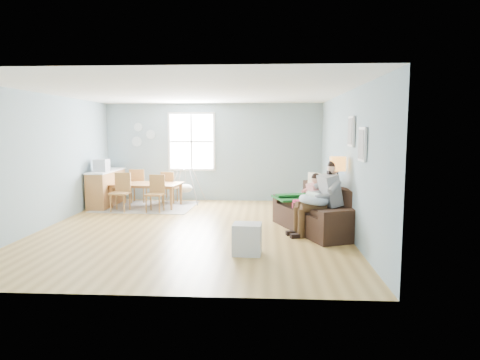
# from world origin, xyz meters

# --- Properties ---
(room) EXTENTS (8.40, 9.40, 3.90)m
(room) POSITION_xyz_m (0.00, 0.00, 2.42)
(room) COLOR #A67B3B
(window) EXTENTS (1.32, 0.08, 1.62)m
(window) POSITION_xyz_m (-0.60, 3.46, 1.65)
(window) COLOR white
(window) RESTS_ON room
(pictures) EXTENTS (0.05, 1.34, 0.74)m
(pictures) POSITION_xyz_m (2.97, -1.05, 1.85)
(pictures) COLOR white
(pictures) RESTS_ON room
(wall_plates) EXTENTS (0.67, 0.02, 0.66)m
(wall_plates) POSITION_xyz_m (-2.00, 3.47, 1.83)
(wall_plates) COLOR #A0B8C0
(wall_plates) RESTS_ON room
(sofa) EXTENTS (1.68, 2.36, 0.88)m
(sofa) POSITION_xyz_m (2.51, -0.03, 0.31)
(sofa) COLOR black
(sofa) RESTS_ON room
(green_throw) EXTENTS (1.18, 1.05, 0.04)m
(green_throw) POSITION_xyz_m (2.16, 0.60, 0.56)
(green_throw) COLOR #125122
(green_throw) RESTS_ON sofa
(beige_pillow) EXTENTS (0.29, 0.56, 0.54)m
(beige_pillow) POSITION_xyz_m (2.50, 0.58, 0.81)
(beige_pillow) COLOR #C7B298
(beige_pillow) RESTS_ON sofa
(father) EXTENTS (1.07, 0.67, 1.42)m
(father) POSITION_xyz_m (2.50, -0.37, 0.76)
(father) COLOR gray
(father) RESTS_ON sofa
(nursing_pillow) EXTENTS (0.73, 0.72, 0.23)m
(nursing_pillow) POSITION_xyz_m (2.35, -0.43, 0.68)
(nursing_pillow) COLOR silver
(nursing_pillow) RESTS_ON father
(infant) EXTENTS (0.28, 0.37, 0.14)m
(infant) POSITION_xyz_m (2.33, -0.40, 0.76)
(infant) COLOR white
(infant) RESTS_ON nursing_pillow
(toddler) EXTENTS (0.61, 0.46, 0.91)m
(toddler) POSITION_xyz_m (2.36, 0.13, 0.75)
(toddler) COLOR white
(toddler) RESTS_ON sofa
(floor_lamp) EXTENTS (0.30, 0.30, 1.48)m
(floor_lamp) POSITION_xyz_m (2.80, -0.28, 1.22)
(floor_lamp) COLOR black
(floor_lamp) RESTS_ON room
(storage_cube) EXTENTS (0.47, 0.42, 0.50)m
(storage_cube) POSITION_xyz_m (1.15, -1.70, 0.25)
(storage_cube) COLOR silver
(storage_cube) RESTS_ON room
(rug) EXTENTS (2.49, 1.94, 0.01)m
(rug) POSITION_xyz_m (-1.60, 2.35, 0.01)
(rug) COLOR gray
(rug) RESTS_ON room
(dining_table) EXTENTS (1.83, 1.14, 0.61)m
(dining_table) POSITION_xyz_m (-1.60, 2.35, 0.31)
(dining_table) COLOR #996232
(dining_table) RESTS_ON rug
(chair_sw) EXTENTS (0.46, 0.46, 0.93)m
(chair_sw) POSITION_xyz_m (-2.06, 1.78, 0.53)
(chair_sw) COLOR olive
(chair_sw) RESTS_ON rug
(chair_se) EXTENTS (0.44, 0.44, 0.90)m
(chair_se) POSITION_xyz_m (-1.19, 1.73, 0.51)
(chair_se) COLOR olive
(chair_se) RESTS_ON rug
(chair_nw) EXTENTS (0.44, 0.44, 0.92)m
(chair_nw) POSITION_xyz_m (-2.00, 2.96, 0.52)
(chair_nw) COLOR olive
(chair_nw) RESTS_ON rug
(chair_ne) EXTENTS (0.44, 0.44, 0.86)m
(chair_ne) POSITION_xyz_m (-1.15, 2.93, 0.48)
(chair_ne) COLOR olive
(chair_ne) RESTS_ON rug
(counter) EXTENTS (0.50, 1.67, 0.93)m
(counter) POSITION_xyz_m (-2.70, 2.50, 0.47)
(counter) COLOR #996232
(counter) RESTS_ON room
(monitor) EXTENTS (0.34, 0.33, 0.31)m
(monitor) POSITION_xyz_m (-2.69, 2.18, 1.09)
(monitor) COLOR #ABAAAF
(monitor) RESTS_ON counter
(baby_swing) EXTENTS (1.00, 1.01, 0.94)m
(baby_swing) POSITION_xyz_m (-0.70, 3.00, 0.42)
(baby_swing) COLOR #ABAAAF
(baby_swing) RESTS_ON room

